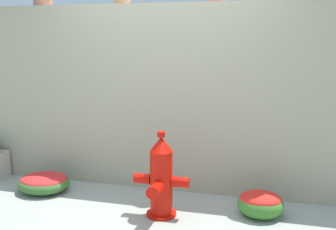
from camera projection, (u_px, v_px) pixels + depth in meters
ground_plane at (143, 216)px, 4.09m from camera, size 24.00×24.00×0.00m
stone_wall at (168, 97)px, 4.80m from camera, size 5.91×0.37×2.09m
fire_hydrant at (161, 179)px, 4.04m from camera, size 0.55×0.44×0.84m
flower_bush_left at (44, 182)px, 4.73m from camera, size 0.59×0.53×0.21m
flower_bush_right at (260, 203)px, 4.07m from camera, size 0.45×0.41×0.26m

